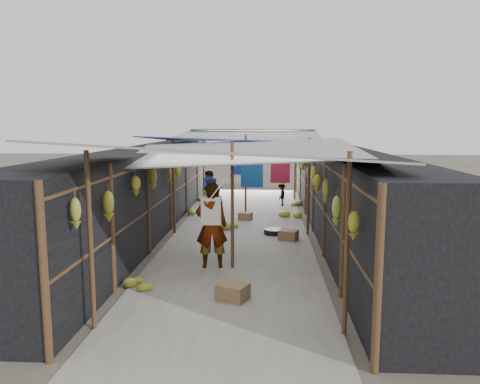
% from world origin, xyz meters
% --- Properties ---
extents(ground, '(80.00, 80.00, 0.00)m').
position_xyz_m(ground, '(0.00, 0.00, 0.00)').
color(ground, '#6B6356').
rests_on(ground, ground).
extents(aisle_slab, '(3.60, 16.00, 0.02)m').
position_xyz_m(aisle_slab, '(0.00, 6.50, 0.01)').
color(aisle_slab, '#9E998E').
rests_on(aisle_slab, ground).
extents(stall_left, '(1.40, 15.00, 2.30)m').
position_xyz_m(stall_left, '(-2.70, 6.50, 1.15)').
color(stall_left, black).
rests_on(stall_left, ground).
extents(stall_right, '(1.40, 15.00, 2.30)m').
position_xyz_m(stall_right, '(2.70, 6.50, 1.15)').
color(stall_right, black).
rests_on(stall_right, ground).
extents(crate_near, '(0.60, 0.56, 0.29)m').
position_xyz_m(crate_near, '(0.14, 1.21, 0.15)').
color(crate_near, '#946F4B').
rests_on(crate_near, ground).
extents(crate_mid, '(0.55, 0.50, 0.27)m').
position_xyz_m(crate_mid, '(1.26, 5.39, 0.14)').
color(crate_mid, '#946F4B').
rests_on(crate_mid, ground).
extents(crate_back, '(0.46, 0.41, 0.25)m').
position_xyz_m(crate_back, '(0.04, 7.85, 0.13)').
color(crate_back, '#946F4B').
rests_on(crate_back, ground).
extents(black_basin, '(0.54, 0.54, 0.16)m').
position_xyz_m(black_basin, '(0.90, 5.99, 0.08)').
color(black_basin, black).
rests_on(black_basin, ground).
extents(vendor_elderly, '(0.71, 0.52, 1.79)m').
position_xyz_m(vendor_elderly, '(-0.43, 2.99, 0.89)').
color(vendor_elderly, white).
rests_on(vendor_elderly, ground).
extents(shopper_blue, '(0.70, 0.55, 1.43)m').
position_xyz_m(shopper_blue, '(-1.17, 8.94, 0.71)').
color(shopper_blue, '#215DA8').
rests_on(shopper_blue, ground).
extents(vendor_seated, '(0.43, 0.59, 0.82)m').
position_xyz_m(vendor_seated, '(1.24, 10.52, 0.41)').
color(vendor_seated, '#504C45').
rests_on(vendor_seated, ground).
extents(market_canopy, '(5.62, 15.20, 2.77)m').
position_xyz_m(market_canopy, '(0.03, 6.86, 2.41)').
color(market_canopy, brown).
rests_on(market_canopy, ground).
extents(hanging_bananas, '(3.95, 14.08, 0.80)m').
position_xyz_m(hanging_bananas, '(0.01, 6.45, 1.66)').
color(hanging_bananas, olive).
rests_on(hanging_bananas, ground).
extents(floor_bananas, '(3.96, 10.26, 0.33)m').
position_xyz_m(floor_bananas, '(-0.57, 7.97, 0.15)').
color(floor_bananas, '#A29A29').
rests_on(floor_bananas, ground).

